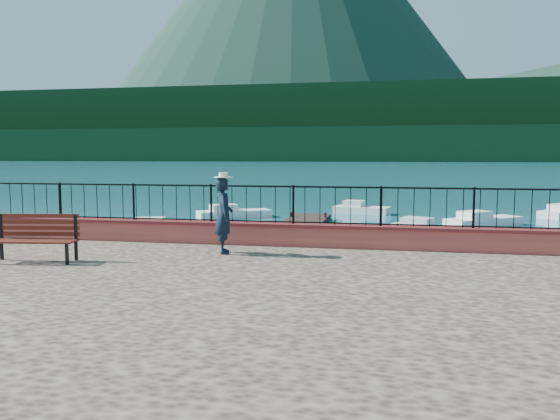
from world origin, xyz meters
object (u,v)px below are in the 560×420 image
at_px(boat_1, 429,227).
at_px(boat_4, 362,207).
at_px(person, 224,216).
at_px(boat_0, 162,226).
at_px(park_bench, 34,248).
at_px(boat_2, 484,218).
at_px(boat_3, 234,211).

bearing_deg(boat_1, boat_4, 136.47).
xyz_separation_m(person, boat_0, (-5.93, 10.06, -1.70)).
bearing_deg(boat_4, boat_1, -55.17).
distance_m(park_bench, boat_4, 23.39).
xyz_separation_m(park_bench, person, (3.77, 1.82, 0.59)).
height_order(person, boat_1, person).
xyz_separation_m(boat_2, boat_4, (-6.25, 4.65, 0.00)).
bearing_deg(boat_2, boat_0, 163.77).
bearing_deg(boat_0, boat_3, 61.41).
height_order(boat_0, boat_2, same).
height_order(boat_0, boat_3, same).
relative_size(boat_0, boat_1, 1.05).
xyz_separation_m(person, boat_1, (5.59, 12.06, -1.70)).
distance_m(boat_1, boat_4, 9.30).
bearing_deg(boat_1, person, -89.29).
bearing_deg(person, park_bench, 95.89).
bearing_deg(person, boat_4, -26.16).
relative_size(park_bench, boat_2, 0.46).
distance_m(park_bench, person, 4.23).
distance_m(boat_0, boat_4, 13.47).
bearing_deg(boat_1, boat_0, -144.60).
bearing_deg(park_bench, boat_2, 47.04).
bearing_deg(park_bench, boat_3, 84.20).
bearing_deg(boat_2, boat_3, 136.80).
bearing_deg(boat_3, boat_2, -36.78).
height_order(boat_2, boat_4, same).
bearing_deg(boat_4, park_bench, -91.06).
relative_size(person, boat_0, 0.48).
bearing_deg(boat_3, boat_4, -4.70).
bearing_deg(boat_0, person, -77.82).
bearing_deg(park_bench, person, 17.29).
relative_size(park_bench, boat_0, 0.52).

